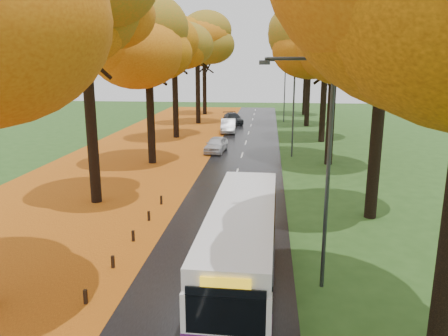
% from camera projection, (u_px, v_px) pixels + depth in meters
% --- Properties ---
extents(road, '(6.50, 90.00, 0.04)m').
position_uv_depth(road, '(238.00, 169.00, 32.43)').
color(road, black).
rests_on(road, ground).
extents(centre_line, '(0.12, 90.00, 0.01)m').
position_uv_depth(centre_line, '(238.00, 169.00, 32.43)').
color(centre_line, silver).
rests_on(centre_line, road).
extents(leaf_verge, '(12.00, 90.00, 0.02)m').
position_uv_depth(leaf_verge, '(121.00, 167.00, 33.32)').
color(leaf_verge, '#7B320B').
rests_on(leaf_verge, ground).
extents(leaf_drift, '(0.90, 90.00, 0.01)m').
position_uv_depth(leaf_drift, '(197.00, 168.00, 32.73)').
color(leaf_drift, orange).
rests_on(leaf_drift, road).
extents(trees_left, '(9.20, 74.00, 13.88)m').
position_uv_depth(trees_left, '(146.00, 38.00, 32.88)').
color(trees_left, black).
rests_on(trees_left, ground).
extents(trees_right, '(9.30, 74.20, 13.96)m').
position_uv_depth(trees_right, '(341.00, 35.00, 31.28)').
color(trees_right, black).
rests_on(trees_right, ground).
extents(bollard_row, '(0.11, 23.51, 0.52)m').
position_uv_depth(bollard_row, '(68.00, 320.00, 13.12)').
color(bollard_row, black).
rests_on(bollard_row, ground).
extents(streetlamp_near, '(2.45, 0.18, 8.00)m').
position_uv_depth(streetlamp_near, '(321.00, 157.00, 14.50)').
color(streetlamp_near, '#333538').
rests_on(streetlamp_near, ground).
extents(streetlamp_mid, '(2.45, 0.18, 8.00)m').
position_uv_depth(streetlamp_mid, '(291.00, 100.00, 35.76)').
color(streetlamp_mid, '#333538').
rests_on(streetlamp_mid, ground).
extents(streetlamp_far, '(2.45, 0.18, 8.00)m').
position_uv_depth(streetlamp_far, '(283.00, 86.00, 57.02)').
color(streetlamp_far, '#333538').
rests_on(streetlamp_far, ground).
extents(bus, '(2.57, 10.33, 2.70)m').
position_uv_depth(bus, '(242.00, 240.00, 15.93)').
color(bus, '#470B1C').
rests_on(bus, road).
extents(car_white, '(2.03, 4.11, 1.35)m').
position_uv_depth(car_white, '(216.00, 144.00, 38.38)').
color(car_white, silver).
rests_on(car_white, road).
extents(car_silver, '(1.93, 4.69, 1.51)m').
position_uv_depth(car_silver, '(228.00, 126.00, 49.07)').
color(car_silver, '#ACB0B4').
rests_on(car_silver, road).
extents(car_dark, '(3.25, 5.10, 1.38)m').
position_uv_depth(car_dark, '(233.00, 118.00, 55.83)').
color(car_dark, black).
rests_on(car_dark, road).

